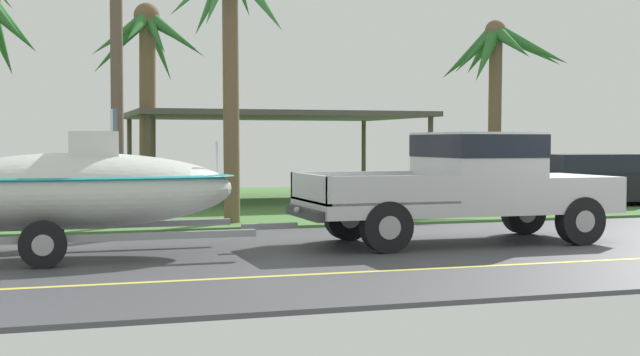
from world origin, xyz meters
TOP-DOWN VIEW (x-y plane):
  - ground at (0.00, 8.38)m, footprint 36.00×22.00m
  - pickup_truck_towing at (-1.48, 0.84)m, footprint 5.48×2.09m
  - boat_on_trailer at (-8.01, 0.84)m, footprint 5.98×2.19m
  - parked_sedan_near at (5.23, 6.99)m, footprint 4.63×1.81m
  - carport_awning at (-2.33, 11.41)m, footprint 7.93×5.62m
  - palm_tree_near_right at (-5.98, 9.68)m, footprint 3.10×2.86m
  - palm_tree_far_left at (3.11, 8.38)m, footprint 3.22×3.03m
  - palm_tree_far_right at (-4.79, 4.96)m, footprint 2.81×2.71m
  - utility_pole at (-7.10, 4.76)m, footprint 0.24×1.80m

SIDE VIEW (x-z plane):
  - ground at x=0.00m, z-range -0.07..0.04m
  - parked_sedan_near at x=5.23m, z-range -0.02..1.36m
  - boat_on_trailer at x=-8.01m, z-range -0.09..2.10m
  - pickup_truck_towing at x=-1.48m, z-range 0.10..1.97m
  - carport_awning at x=-2.33m, z-range 1.15..3.66m
  - palm_tree_far_left at x=3.11m, z-range 1.35..6.29m
  - palm_tree_near_right at x=-5.98m, z-range 1.27..6.44m
  - utility_pole at x=-7.10m, z-range 0.15..8.17m
  - palm_tree_far_right at x=-4.79m, z-range 1.37..7.05m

